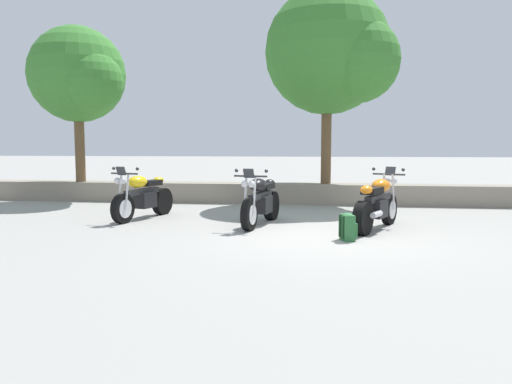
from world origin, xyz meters
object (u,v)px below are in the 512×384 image
motorcycle_black_centre (261,201)px  leafy_tree_far_left (80,76)px  rider_backpack (348,226)px  leafy_tree_mid_left (334,54)px  motorcycle_orange_far_right (378,204)px  motorcycle_yellow_near_left (143,197)px

motorcycle_black_centre → leafy_tree_far_left: (-5.61, 3.60, 3.07)m
rider_backpack → leafy_tree_far_left: leafy_tree_far_left is taller
motorcycle_black_centre → leafy_tree_mid_left: (1.51, 3.84, 3.58)m
motorcycle_black_centre → leafy_tree_far_left: bearing=147.3°
motorcycle_black_centre → motorcycle_orange_far_right: 2.30m
motorcycle_yellow_near_left → leafy_tree_far_left: 5.28m
motorcycle_yellow_near_left → motorcycle_orange_far_right: 4.99m
motorcycle_yellow_near_left → rider_backpack: bearing=-23.4°
motorcycle_black_centre → motorcycle_orange_far_right: (2.29, -0.19, 0.00)m
motorcycle_yellow_near_left → leafy_tree_mid_left: bearing=38.9°
motorcycle_yellow_near_left → leafy_tree_far_left: (-2.95, 3.12, 3.07)m
rider_backpack → leafy_tree_far_left: 9.42m
motorcycle_orange_far_right → motorcycle_yellow_near_left: bearing=172.2°
motorcycle_yellow_near_left → motorcycle_black_centre: bearing=-10.3°
motorcycle_black_centre → leafy_tree_far_left: size_ratio=0.46×
leafy_tree_far_left → motorcycle_yellow_near_left: bearing=-46.6°
motorcycle_black_centre → rider_backpack: (1.66, -1.39, -0.24)m
leafy_tree_far_left → motorcycle_orange_far_right: bearing=-25.7°
leafy_tree_far_left → leafy_tree_mid_left: bearing=2.0°
motorcycle_yellow_near_left → motorcycle_orange_far_right: size_ratio=1.05×
leafy_tree_far_left → leafy_tree_mid_left: 7.14m
rider_backpack → motorcycle_black_centre: bearing=140.1°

